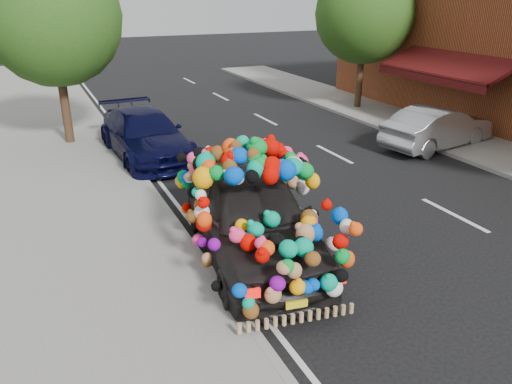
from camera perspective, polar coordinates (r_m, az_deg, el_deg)
ground at (r=10.15m, az=7.15°, el=-6.15°), size 100.00×100.00×0.00m
sidewalk at (r=8.91m, az=-17.65°, el=-11.03°), size 4.00×60.00×0.12m
kerb at (r=9.23m, az=-5.53°, el=-8.69°), size 0.15×60.00×0.13m
footpath_far at (r=17.42m, az=25.44°, el=4.21°), size 3.00×40.00×0.12m
lane_markings at (r=12.28m, az=21.66°, el=-2.41°), size 6.00×50.00×0.01m
tree_near_sidewalk at (r=17.09m, az=-22.25°, el=18.04°), size 4.20×4.20×6.13m
tree_far_b at (r=21.76m, az=12.27°, el=19.30°), size 4.00×4.00×5.90m
plush_art_car at (r=9.28m, az=-0.54°, el=-0.61°), size 3.05×5.37×2.31m
navy_sedan at (r=15.56m, az=-12.56°, el=6.42°), size 2.26×5.01×1.42m
silver_hatchback at (r=17.20m, az=20.04°, el=6.94°), size 4.23×2.06×1.33m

